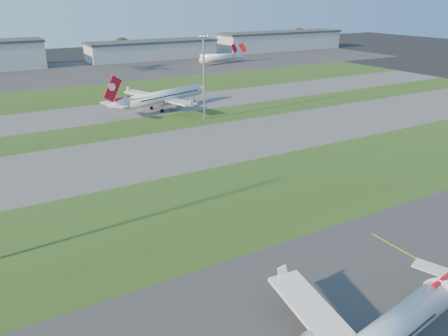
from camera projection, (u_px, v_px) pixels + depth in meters
grass_strip_a at (269, 192)px, 86.50m from camera, size 300.00×34.00×0.01m
taxiway_a at (195, 146)px, 113.13m from camera, size 300.00×32.00×0.01m
grass_strip_b at (158, 124)px, 133.30m from camera, size 300.00×18.00×0.01m
taxiway_b at (134, 109)px, 151.05m from camera, size 300.00×26.00×0.01m
grass_strip_c at (107, 92)px, 177.68m from camera, size 300.00×40.00×0.01m
apron_far at (75, 72)px, 226.09m from camera, size 400.00×80.00×0.01m
airliner_taxiing at (164, 97)px, 149.13m from camera, size 38.84×32.75×12.53m
mini_jet_near at (218, 58)px, 253.15m from camera, size 28.28×8.78×9.48m
mini_jet_far at (222, 56)px, 261.36m from camera, size 27.58×11.54×9.48m
light_mast_centre at (204, 72)px, 133.28m from camera, size 3.20×0.70×25.80m
hangar_east at (153, 50)px, 273.85m from camera, size 81.60×23.00×11.20m
hangar_far_east at (281, 41)px, 320.03m from camera, size 96.90×23.00×13.20m
tree_mid_west at (21, 55)px, 247.74m from camera, size 9.90×9.90×10.80m
tree_mid_east at (122, 47)px, 277.73m from camera, size 11.55×11.55×12.60m
tree_east at (225, 43)px, 311.26m from camera, size 10.45×10.45×11.40m
tree_far_east at (299, 36)px, 346.60m from camera, size 12.65×12.65×13.80m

